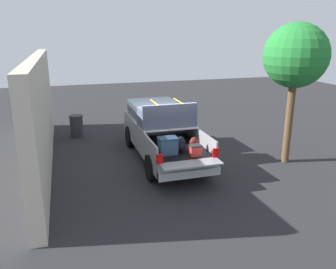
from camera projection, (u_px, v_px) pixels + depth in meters
The scene contains 5 objects.
ground_plane at pixel (163, 158), 12.62m from camera, with size 40.00×40.00×0.00m, color #262628.
pickup_truck at pixel (160, 131), 12.67m from camera, with size 6.05×2.06×2.23m.
building_facade at pixel (41, 112), 11.67m from camera, with size 10.58×0.36×3.74m, color beige.
tree_background at pixel (296, 57), 11.25m from camera, with size 2.15×2.15×4.83m.
trash_can at pixel (77, 126), 15.12m from camera, with size 0.60×0.60×0.98m.
Camera 1 is at (-11.35, 3.32, 4.49)m, focal length 36.30 mm.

